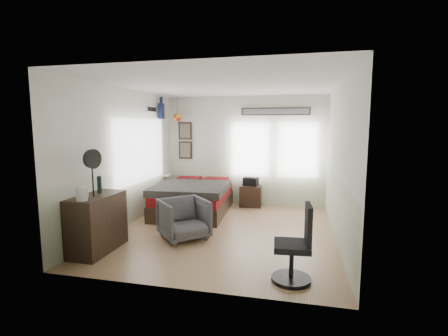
{
  "coord_description": "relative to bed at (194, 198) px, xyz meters",
  "views": [
    {
      "loc": [
        1.32,
        -5.76,
        1.97
      ],
      "look_at": [
        -0.1,
        0.4,
        1.15
      ],
      "focal_mm": 26.0,
      "sensor_mm": 36.0,
      "label": 1
    }
  ],
  "objects": [
    {
      "name": "room_shell",
      "position": [
        0.9,
        -0.96,
        1.28
      ],
      "size": [
        4.02,
        4.52,
        2.71
      ],
      "color": "silver",
      "rests_on": "ground_plane"
    },
    {
      "name": "armchair",
      "position": [
        0.38,
        -1.69,
        0.02
      ],
      "size": [
        1.08,
        1.08,
        0.71
      ],
      "primitive_type": "imported",
      "rotation": [
        0.0,
        0.0,
        0.74
      ],
      "color": "#474850",
      "rests_on": "ground_plane"
    },
    {
      "name": "stand_fan",
      "position": [
        -0.72,
        -2.64,
        1.13
      ],
      "size": [
        0.14,
        0.3,
        0.73
      ],
      "rotation": [
        0.0,
        0.0,
        -0.24
      ],
      "color": "black",
      "rests_on": "dresser"
    },
    {
      "name": "dresser",
      "position": [
        -0.76,
        -2.53,
        0.12
      ],
      "size": [
        0.48,
        1.0,
        0.9
      ],
      "primitive_type": "cube",
      "color": "black",
      "rests_on": "ground_plane"
    },
    {
      "name": "ground_plane",
      "position": [
        0.98,
        -1.15,
        -0.34
      ],
      "size": [
        4.0,
        4.5,
        0.01
      ],
      "primitive_type": "cube",
      "color": "#9E734E"
    },
    {
      "name": "bottle",
      "position": [
        -0.8,
        -2.37,
        0.7
      ],
      "size": [
        0.07,
        0.07,
        0.27
      ],
      "primitive_type": "cylinder",
      "color": "black",
      "rests_on": "dresser"
    },
    {
      "name": "bed",
      "position": [
        0.0,
        0.0,
        0.0
      ],
      "size": [
        1.63,
        2.2,
        0.68
      ],
      "rotation": [
        0.0,
        0.0,
        0.05
      ],
      "color": "black",
      "rests_on": "ground_plane"
    },
    {
      "name": "task_chair",
      "position": [
        2.31,
        -2.88,
        0.08
      ],
      "size": [
        0.5,
        0.5,
        1.01
      ],
      "rotation": [
        0.0,
        0.0,
        0.07
      ],
      "color": "black",
      "rests_on": "ground_plane"
    },
    {
      "name": "nightstand",
      "position": [
        1.18,
        0.89,
        -0.08
      ],
      "size": [
        0.54,
        0.44,
        0.52
      ],
      "primitive_type": "cube",
      "rotation": [
        0.0,
        0.0,
        0.05
      ],
      "color": "black",
      "rests_on": "ground_plane"
    },
    {
      "name": "kettle",
      "position": [
        -0.72,
        -2.92,
        0.67
      ],
      "size": [
        0.18,
        0.15,
        0.21
      ],
      "rotation": [
        0.0,
        0.0,
        -0.18
      ],
      "color": "silver",
      "rests_on": "dresser"
    },
    {
      "name": "wall_decor",
      "position": [
        -0.12,
        0.81,
        1.77
      ],
      "size": [
        3.55,
        1.32,
        1.44
      ],
      "color": "black",
      "rests_on": "room_shell"
    },
    {
      "name": "black_bag",
      "position": [
        1.18,
        0.89,
        0.28
      ],
      "size": [
        0.38,
        0.29,
        0.2
      ],
      "primitive_type": "cube",
      "rotation": [
        0.0,
        0.0,
        -0.21
      ],
      "color": "black",
      "rests_on": "nightstand"
    }
  ]
}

